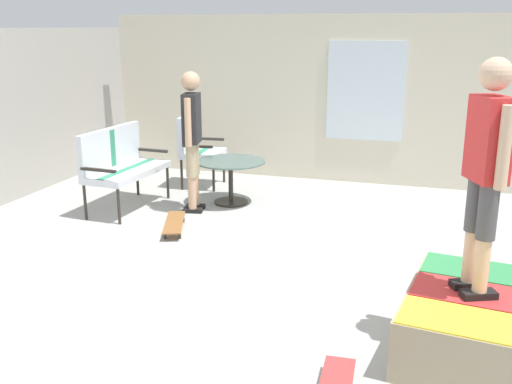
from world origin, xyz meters
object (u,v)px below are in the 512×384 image
at_px(person_skater, 486,162).
at_px(patio_chair_near_house, 195,144).
at_px(skateboard_by_bench, 174,223).
at_px(patio_table, 231,173).
at_px(person_watching, 192,131).
at_px(patio_bench, 119,161).
at_px(skate_ramp, 489,324).

bearing_deg(person_skater, patio_chair_near_house, 44.91).
relative_size(patio_chair_near_house, skateboard_by_bench, 1.24).
distance_m(patio_chair_near_house, patio_table, 1.08).
xyz_separation_m(person_skater, skateboard_by_bench, (1.74, 3.11, -1.29)).
bearing_deg(patio_chair_near_house, person_skater, -135.09).
xyz_separation_m(person_watching, person_skater, (-2.50, -3.19, 0.36)).
relative_size(patio_bench, person_watching, 0.74).
xyz_separation_m(skate_ramp, patio_chair_near_house, (3.67, 3.77, 0.39)).
height_order(patio_table, skateboard_by_bench, patio_table).
relative_size(patio_chair_near_house, person_watching, 0.59).
bearing_deg(person_skater, patio_table, 44.07).
bearing_deg(person_watching, person_skater, -128.14).
relative_size(patio_bench, patio_chair_near_house, 1.26).
height_order(skate_ramp, patio_table, patio_table).
xyz_separation_m(person_watching, skateboard_by_bench, (-0.76, -0.08, -0.93)).
distance_m(patio_bench, patio_chair_near_house, 1.39).
xyz_separation_m(skate_ramp, skateboard_by_bench, (1.75, 3.24, -0.13)).
bearing_deg(skate_ramp, person_watching, 52.77).
xyz_separation_m(patio_table, person_watching, (-0.44, 0.34, 0.61)).
xyz_separation_m(patio_chair_near_house, skateboard_by_bench, (-1.91, -0.53, -0.53)).
height_order(skate_ramp, skateboard_by_bench, skate_ramp).
xyz_separation_m(patio_chair_near_house, person_skater, (-3.65, -3.64, 0.76)).
distance_m(skate_ramp, person_watching, 4.24).
bearing_deg(skate_ramp, patio_bench, 60.93).
bearing_deg(person_watching, patio_chair_near_house, 21.47).
distance_m(patio_chair_near_house, skateboard_by_bench, 2.05).
bearing_deg(patio_chair_near_house, skateboard_by_bench, -164.47).
bearing_deg(skateboard_by_bench, patio_table, -12.09).
bearing_deg(patio_bench, patio_table, -64.78).
relative_size(person_watching, person_skater, 1.07).
height_order(skate_ramp, person_skater, person_skater).
relative_size(patio_table, skateboard_by_bench, 1.10).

